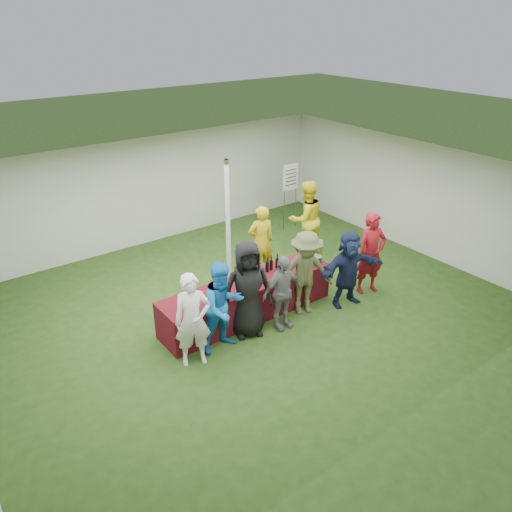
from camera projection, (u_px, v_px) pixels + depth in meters
ground at (242, 305)px, 10.19m from camera, size 60.00×60.00×0.00m
tent at (228, 221)px, 10.72m from camera, size 10.00×10.00×10.00m
serving_table at (248, 299)px, 9.69m from camera, size 3.60×0.80×0.75m
wine_bottles at (267, 266)px, 9.87m from camera, size 0.55×0.14×0.32m
wine_glasses at (237, 289)px, 9.06m from camera, size 2.80×0.17×0.16m
water_bottle at (244, 276)px, 9.53m from camera, size 0.07×0.07×0.23m
bar_towel at (309, 258)px, 10.42m from camera, size 0.25×0.18×0.03m
dump_bucket at (316, 260)px, 10.17m from camera, size 0.23×0.23×0.18m
wine_list_sign at (291, 182)px, 13.25m from camera, size 0.50×0.03×1.80m
staff_pourer at (261, 241)px, 11.01m from camera, size 0.69×0.55×1.66m
staff_back at (306, 219)px, 11.95m from camera, size 1.00×0.83×1.86m
customer_0 at (193, 320)px, 8.20m from camera, size 0.71×0.59×1.68m
customer_1 at (223, 307)px, 8.57m from camera, size 0.83×0.65×1.68m
customer_2 at (248, 289)px, 8.94m from camera, size 1.04×0.85×1.84m
customer_3 at (282, 293)px, 9.19m from camera, size 0.88×0.39×1.48m
customer_4 at (305, 273)px, 9.60m from camera, size 1.27×0.98×1.73m
customer_5 at (348, 269)px, 9.93m from camera, size 1.52×0.68×1.59m
customer_6 at (371, 253)px, 10.34m from camera, size 0.73×0.57×1.77m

